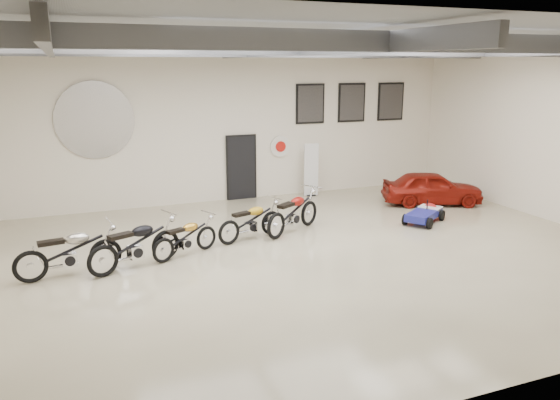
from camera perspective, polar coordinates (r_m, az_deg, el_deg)
name	(u,v)px	position (r m, az deg, el deg)	size (l,w,h in m)	color
floor	(299,257)	(12.92, 1.98, -5.94)	(16.00, 12.00, 0.01)	#C0B693
ceiling	(301,36)	(12.16, 2.18, 16.80)	(16.00, 12.00, 0.01)	gray
back_wall	(225,125)	(17.91, -5.74, 7.82)	(16.00, 0.02, 5.00)	#F0E4CE
ceiling_beams	(301,48)	(12.15, 2.17, 15.62)	(15.80, 11.80, 0.32)	slate
door	(241,168)	(18.21, -4.07, 3.35)	(0.92, 0.08, 2.10)	black
logo_plaque	(95,120)	(17.17, -18.77, 7.90)	(2.30, 0.06, 1.16)	silver
poster_left	(310,104)	(18.86, 3.17, 10.01)	(1.05, 0.08, 1.35)	black
poster_mid	(352,103)	(19.59, 7.49, 10.06)	(1.05, 0.08, 1.35)	black
poster_right	(391,101)	(20.41, 11.49, 10.06)	(1.05, 0.08, 1.35)	black
oil_sign	(280,146)	(18.57, 0.03, 5.62)	(0.72, 0.10, 0.72)	white
banner_stand	(311,170)	(18.67, 3.27, 3.20)	(0.50, 0.20, 1.83)	white
motorcycle_silver	(68,251)	(12.43, -21.24, -4.99)	(2.17, 0.67, 1.13)	silver
motorcycle_black	(135,243)	(12.46, -14.92, -4.41)	(2.20, 0.68, 1.14)	silver
motorcycle_gold	(185,237)	(13.02, -9.87, -3.81)	(1.80, 0.56, 0.94)	silver
motorcycle_yellow	(251,220)	(14.04, -3.10, -2.14)	(1.95, 0.60, 1.01)	silver
motorcycle_red	(293,212)	(14.61, 1.39, -1.23)	(2.19, 0.68, 1.14)	silver
go_kart	(426,211)	(16.21, 15.01, -1.08)	(1.78, 0.80, 0.64)	navy
vintage_car	(432,188)	(18.25, 15.61, 1.24)	(3.15, 1.27, 1.07)	maroon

